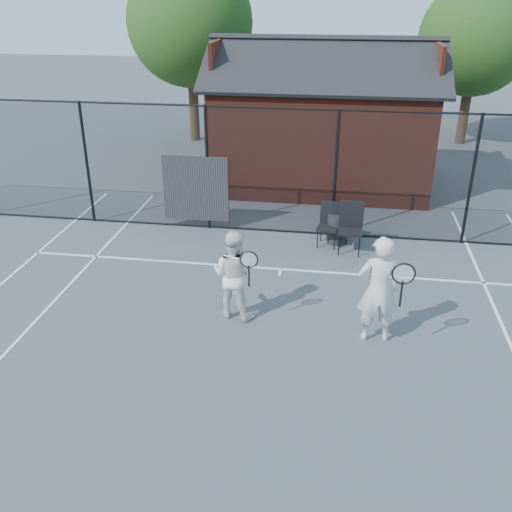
# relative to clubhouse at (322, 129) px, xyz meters

# --- Properties ---
(ground) EXTENTS (80.00, 80.00, 0.00)m
(ground) POSITION_rel_clubhouse_xyz_m (-0.50, -9.00, -1.61)
(ground) COLOR #484F53
(ground) RESTS_ON ground
(court_lines) EXTENTS (11.02, 18.00, 0.01)m
(court_lines) POSITION_rel_clubhouse_xyz_m (-0.50, -10.32, -1.60)
(court_lines) COLOR white
(court_lines) RESTS_ON ground
(fence) EXTENTS (22.04, 3.00, 3.00)m
(fence) POSITION_rel_clubhouse_xyz_m (-0.80, -4.00, -0.16)
(fence) COLOR black
(fence) RESTS_ON ground
(clubhouse) EXTENTS (6.50, 4.36, 4.19)m
(clubhouse) POSITION_rel_clubhouse_xyz_m (0.00, 0.00, 0.00)
(clubhouse) COLOR #5E2216
(clubhouse) RESTS_ON ground
(tree_left) EXTENTS (4.48, 4.48, 6.44)m
(tree_left) POSITION_rel_clubhouse_xyz_m (-5.00, 4.50, 2.58)
(tree_left) COLOR black
(tree_left) RESTS_ON ground
(tree_right) EXTENTS (3.97, 3.97, 5.70)m
(tree_right) POSITION_rel_clubhouse_xyz_m (5.00, 5.50, 2.10)
(tree_right) COLOR black
(tree_right) RESTS_ON ground
(player_front) EXTENTS (0.87, 0.66, 1.89)m
(player_front) POSITION_rel_clubhouse_xyz_m (1.35, -8.35, -0.66)
(player_front) COLOR silver
(player_front) RESTS_ON ground
(player_back) EXTENTS (0.96, 0.81, 1.65)m
(player_back) POSITION_rel_clubhouse_xyz_m (-1.14, -7.94, -0.78)
(player_back) COLOR white
(player_back) RESTS_ON ground
(chair_left) EXTENTS (0.54, 0.56, 0.98)m
(chair_left) POSITION_rel_clubhouse_xyz_m (0.42, -4.62, -1.12)
(chair_left) COLOR black
(chair_left) RESTS_ON ground
(chair_right) EXTENTS (0.55, 0.57, 1.11)m
(chair_right) POSITION_rel_clubhouse_xyz_m (0.91, -4.90, -1.05)
(chair_right) COLOR black
(chair_right) RESTS_ON ground
(waste_bin) EXTENTS (0.54, 0.54, 0.71)m
(waste_bin) POSITION_rel_clubhouse_xyz_m (0.63, -4.40, -1.25)
(waste_bin) COLOR black
(waste_bin) RESTS_ON ground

